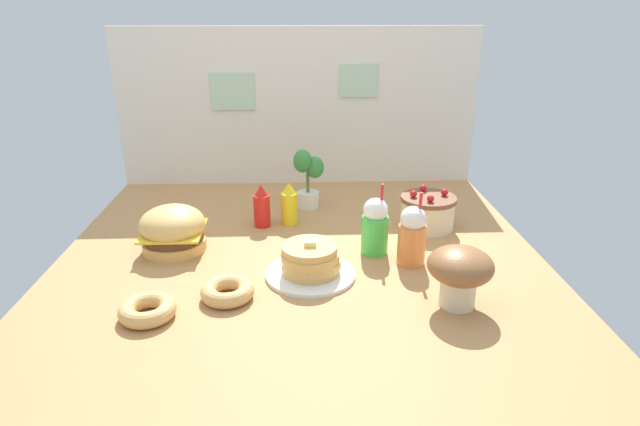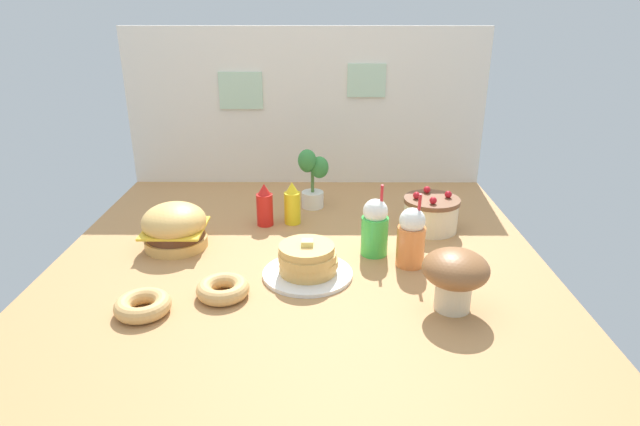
{
  "view_description": "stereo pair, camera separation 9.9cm",
  "coord_description": "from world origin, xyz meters",
  "px_view_note": "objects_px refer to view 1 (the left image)",
  "views": [
    {
      "loc": [
        -0.0,
        -1.96,
        1.0
      ],
      "look_at": [
        0.09,
        0.15,
        0.16
      ],
      "focal_mm": 29.7,
      "sensor_mm": 36.0,
      "label": 1
    },
    {
      "loc": [
        0.1,
        -1.97,
        1.0
      ],
      "look_at": [
        0.09,
        0.15,
        0.16
      ],
      "focal_mm": 29.7,
      "sensor_mm": 36.0,
      "label": 2
    }
  ],
  "objects_px": {
    "ketchup_bottle": "(262,207)",
    "mushroom_stool": "(460,271)",
    "potted_plant": "(307,176)",
    "mustard_bottle": "(290,205)",
    "burger": "(173,230)",
    "cream_soda_cup": "(375,226)",
    "donut_chocolate": "(228,291)",
    "orange_float_cup": "(412,236)",
    "layer_cake": "(428,212)",
    "donut_pink_glaze": "(148,309)",
    "pancake_stack": "(311,263)"
  },
  "relations": [
    {
      "from": "layer_cake",
      "to": "ketchup_bottle",
      "type": "bearing_deg",
      "value": 176.31
    },
    {
      "from": "burger",
      "to": "donut_chocolate",
      "type": "distance_m",
      "value": 0.51
    },
    {
      "from": "ketchup_bottle",
      "to": "cream_soda_cup",
      "type": "bearing_deg",
      "value": -32.4
    },
    {
      "from": "burger",
      "to": "mustard_bottle",
      "type": "relative_size",
      "value": 1.33
    },
    {
      "from": "orange_float_cup",
      "to": "donut_chocolate",
      "type": "height_order",
      "value": "orange_float_cup"
    },
    {
      "from": "pancake_stack",
      "to": "donut_pink_glaze",
      "type": "height_order",
      "value": "pancake_stack"
    },
    {
      "from": "donut_chocolate",
      "to": "potted_plant",
      "type": "distance_m",
      "value": 0.97
    },
    {
      "from": "layer_cake",
      "to": "potted_plant",
      "type": "distance_m",
      "value": 0.64
    },
    {
      "from": "ketchup_bottle",
      "to": "mushroom_stool",
      "type": "relative_size",
      "value": 0.91
    },
    {
      "from": "mushroom_stool",
      "to": "orange_float_cup",
      "type": "bearing_deg",
      "value": 106.45
    },
    {
      "from": "mustard_bottle",
      "to": "cream_soda_cup",
      "type": "distance_m",
      "value": 0.5
    },
    {
      "from": "pancake_stack",
      "to": "ketchup_bottle",
      "type": "xyz_separation_m",
      "value": [
        -0.22,
        0.51,
        0.04
      ]
    },
    {
      "from": "potted_plant",
      "to": "orange_float_cup",
      "type": "bearing_deg",
      "value": -57.88
    },
    {
      "from": "burger",
      "to": "ketchup_bottle",
      "type": "distance_m",
      "value": 0.44
    },
    {
      "from": "pancake_stack",
      "to": "orange_float_cup",
      "type": "xyz_separation_m",
      "value": [
        0.41,
        0.1,
        0.06
      ]
    },
    {
      "from": "cream_soda_cup",
      "to": "donut_chocolate",
      "type": "xyz_separation_m",
      "value": [
        -0.58,
        -0.36,
        -0.09
      ]
    },
    {
      "from": "pancake_stack",
      "to": "potted_plant",
      "type": "distance_m",
      "value": 0.76
    },
    {
      "from": "pancake_stack",
      "to": "donut_chocolate",
      "type": "distance_m",
      "value": 0.34
    },
    {
      "from": "pancake_stack",
      "to": "donut_pink_glaze",
      "type": "distance_m",
      "value": 0.62
    },
    {
      "from": "burger",
      "to": "orange_float_cup",
      "type": "distance_m",
      "value": 1.01
    },
    {
      "from": "mustard_bottle",
      "to": "donut_pink_glaze",
      "type": "bearing_deg",
      "value": -120.26
    },
    {
      "from": "ketchup_bottle",
      "to": "donut_pink_glaze",
      "type": "relative_size",
      "value": 1.08
    },
    {
      "from": "ketchup_bottle",
      "to": "potted_plant",
      "type": "distance_m",
      "value": 0.33
    },
    {
      "from": "layer_cake",
      "to": "mushroom_stool",
      "type": "bearing_deg",
      "value": -94.36
    },
    {
      "from": "burger",
      "to": "cream_soda_cup",
      "type": "relative_size",
      "value": 0.88
    },
    {
      "from": "ketchup_bottle",
      "to": "mushroom_stool",
      "type": "distance_m",
      "value": 1.05
    },
    {
      "from": "donut_pink_glaze",
      "to": "potted_plant",
      "type": "relative_size",
      "value": 0.61
    },
    {
      "from": "potted_plant",
      "to": "mustard_bottle",
      "type": "bearing_deg",
      "value": -112.63
    },
    {
      "from": "burger",
      "to": "potted_plant",
      "type": "xyz_separation_m",
      "value": [
        0.58,
        0.49,
        0.07
      ]
    },
    {
      "from": "potted_plant",
      "to": "pancake_stack",
      "type": "bearing_deg",
      "value": -90.12
    },
    {
      "from": "mustard_bottle",
      "to": "orange_float_cup",
      "type": "height_order",
      "value": "orange_float_cup"
    },
    {
      "from": "donut_pink_glaze",
      "to": "mushroom_stool",
      "type": "height_order",
      "value": "mushroom_stool"
    },
    {
      "from": "cream_soda_cup",
      "to": "donut_pink_glaze",
      "type": "xyz_separation_m",
      "value": [
        -0.84,
        -0.47,
        -0.09
      ]
    },
    {
      "from": "layer_cake",
      "to": "donut_pink_glaze",
      "type": "relative_size",
      "value": 1.34
    },
    {
      "from": "pancake_stack",
      "to": "cream_soda_cup",
      "type": "bearing_deg",
      "value": 35.47
    },
    {
      "from": "pancake_stack",
      "to": "ketchup_bottle",
      "type": "bearing_deg",
      "value": 113.14
    },
    {
      "from": "burger",
      "to": "pancake_stack",
      "type": "relative_size",
      "value": 0.78
    },
    {
      "from": "mustard_bottle",
      "to": "donut_chocolate",
      "type": "xyz_separation_m",
      "value": [
        -0.22,
        -0.69,
        -0.07
      ]
    },
    {
      "from": "ketchup_bottle",
      "to": "potted_plant",
      "type": "xyz_separation_m",
      "value": [
        0.22,
        0.24,
        0.07
      ]
    },
    {
      "from": "mustard_bottle",
      "to": "mushroom_stool",
      "type": "distance_m",
      "value": 0.98
    },
    {
      "from": "layer_cake",
      "to": "orange_float_cup",
      "type": "height_order",
      "value": "orange_float_cup"
    },
    {
      "from": "ketchup_bottle",
      "to": "cream_soda_cup",
      "type": "relative_size",
      "value": 0.67
    },
    {
      "from": "potted_plant",
      "to": "cream_soda_cup",
      "type": "bearing_deg",
      "value": -63.62
    },
    {
      "from": "mustard_bottle",
      "to": "donut_pink_glaze",
      "type": "height_order",
      "value": "mustard_bottle"
    },
    {
      "from": "ketchup_bottle",
      "to": "donut_chocolate",
      "type": "xyz_separation_m",
      "value": [
        -0.09,
        -0.67,
        -0.07
      ]
    },
    {
      "from": "layer_cake",
      "to": "donut_pink_glaze",
      "type": "distance_m",
      "value": 1.34
    },
    {
      "from": "layer_cake",
      "to": "cream_soda_cup",
      "type": "height_order",
      "value": "cream_soda_cup"
    },
    {
      "from": "mustard_bottle",
      "to": "pancake_stack",
      "type": "bearing_deg",
      "value": -80.63
    },
    {
      "from": "ketchup_bottle",
      "to": "mustard_bottle",
      "type": "relative_size",
      "value": 1.0
    },
    {
      "from": "orange_float_cup",
      "to": "donut_pink_glaze",
      "type": "height_order",
      "value": "orange_float_cup"
    }
  ]
}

